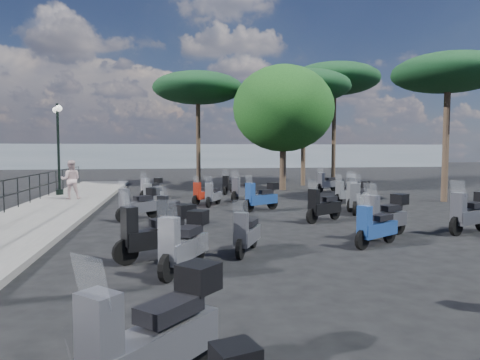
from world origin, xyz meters
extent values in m
plane|color=black|center=(0.00, 0.00, 0.00)|extent=(120.00, 120.00, 0.00)
cube|color=#615E5C|center=(-6.50, 3.00, 0.07)|extent=(3.00, 30.00, 0.15)
cylinder|color=black|center=(-7.80, 3.48, 0.70)|extent=(0.04, 0.04, 1.10)
cylinder|color=black|center=(-7.80, 4.85, 0.70)|extent=(0.04, 0.04, 1.10)
cylinder|color=black|center=(-7.80, 6.22, 0.70)|extent=(0.04, 0.04, 1.10)
cylinder|color=black|center=(-7.80, 7.59, 0.70)|extent=(0.04, 0.04, 1.10)
cylinder|color=black|center=(-7.80, 8.96, 0.70)|extent=(0.04, 0.04, 1.10)
cylinder|color=black|center=(-7.80, 10.33, 0.70)|extent=(0.04, 0.04, 1.10)
cylinder|color=black|center=(-7.80, 11.69, 0.70)|extent=(0.04, 0.04, 1.10)
cylinder|color=black|center=(-7.80, 13.06, 0.70)|extent=(0.04, 0.04, 1.10)
cylinder|color=black|center=(-7.80, 14.43, 0.70)|extent=(0.04, 0.04, 1.10)
cylinder|color=black|center=(-7.80, 15.80, 0.70)|extent=(0.04, 0.04, 1.10)
cylinder|color=black|center=(-7.40, 9.30, 0.28)|extent=(0.34, 0.34, 0.26)
cylinder|color=black|center=(-7.40, 9.30, 2.29)|extent=(0.12, 0.12, 4.28)
cylinder|color=black|center=(-7.40, 9.30, 4.27)|extent=(0.39, 0.91, 0.04)
sphere|color=white|center=(-7.57, 9.75, 4.17)|extent=(0.30, 0.30, 0.30)
sphere|color=white|center=(-7.23, 8.85, 4.17)|extent=(0.30, 0.30, 0.30)
imported|color=beige|center=(-6.45, 7.30, 0.99)|extent=(0.89, 0.73, 1.68)
cylinder|color=black|center=(-3.15, -3.46, 0.26)|extent=(0.52, 0.34, 0.52)
cylinder|color=black|center=(-1.98, -2.87, 0.26)|extent=(0.52, 0.34, 0.52)
cube|color=black|center=(-2.52, -3.14, 0.46)|extent=(1.43, 0.98, 0.37)
cube|color=black|center=(-2.35, -3.06, 0.77)|extent=(0.73, 0.59, 0.15)
cube|color=black|center=(-3.07, -3.42, 0.77)|extent=(0.36, 0.40, 0.77)
plane|color=white|center=(-3.13, -3.45, 1.26)|extent=(0.27, 0.41, 0.41)
cube|color=black|center=(-1.96, -2.86, 0.96)|extent=(0.49, 0.48, 0.28)
cylinder|color=black|center=(-2.51, 0.24, 0.22)|extent=(0.26, 0.44, 0.44)
cylinder|color=black|center=(-2.07, 1.25, 0.22)|extent=(0.26, 0.44, 0.44)
cube|color=black|center=(-2.27, 0.78, 0.39)|extent=(0.76, 1.22, 0.31)
cube|color=black|center=(-2.21, 0.93, 0.64)|extent=(0.47, 0.61, 0.13)
cube|color=black|center=(-2.48, 0.30, 0.64)|extent=(0.33, 0.29, 0.64)
plane|color=white|center=(-2.50, 0.25, 1.05)|extent=(0.35, 0.21, 0.34)
cylinder|color=black|center=(-3.73, 1.68, 0.24)|extent=(0.42, 0.40, 0.48)
cylinder|color=black|center=(-2.84, 2.48, 0.24)|extent=(0.42, 0.40, 0.48)
cube|color=#47484E|center=(-3.25, 2.11, 0.42)|extent=(1.19, 1.12, 0.34)
cube|color=black|center=(-3.12, 2.23, 0.70)|extent=(0.65, 0.62, 0.14)
cube|color=#47484E|center=(-3.67, 1.73, 0.70)|extent=(0.36, 0.37, 0.70)
plane|color=white|center=(-3.72, 1.69, 1.15)|extent=(0.31, 0.34, 0.37)
cube|color=black|center=(-2.83, 2.50, 0.88)|extent=(0.47, 0.47, 0.26)
cylinder|color=black|center=(-3.16, 5.24, 0.21)|extent=(0.27, 0.42, 0.42)
cylinder|color=black|center=(-2.68, 6.18, 0.21)|extent=(0.27, 0.42, 0.42)
cube|color=gray|center=(-2.90, 5.75, 0.37)|extent=(0.78, 1.16, 0.30)
cube|color=black|center=(-2.84, 5.88, 0.62)|extent=(0.47, 0.59, 0.12)
cube|color=gray|center=(-3.13, 5.30, 0.62)|extent=(0.32, 0.29, 0.62)
plane|color=white|center=(-3.15, 5.25, 1.01)|extent=(0.33, 0.21, 0.33)
cylinder|color=black|center=(-3.44, 7.88, 0.22)|extent=(0.33, 0.42, 0.44)
cylinder|color=black|center=(-2.81, 8.79, 0.22)|extent=(0.33, 0.42, 0.44)
cube|color=#9B9DA6|center=(-3.09, 8.37, 0.39)|extent=(0.94, 1.16, 0.31)
cube|color=black|center=(-3.01, 8.50, 0.65)|extent=(0.54, 0.61, 0.13)
cube|color=#9B9DA6|center=(-3.39, 7.94, 0.65)|extent=(0.34, 0.32, 0.65)
plane|color=white|center=(-3.43, 7.89, 1.06)|extent=(0.33, 0.26, 0.34)
cube|color=black|center=(-2.80, 8.80, 0.81)|extent=(0.42, 0.43, 0.24)
cylinder|color=black|center=(-2.02, -7.67, 0.26)|extent=(0.44, 0.45, 0.52)
cube|color=#47484E|center=(-2.43, -8.11, 0.46)|extent=(1.23, 1.28, 0.37)
cube|color=black|center=(-2.30, -7.97, 0.76)|extent=(0.68, 0.70, 0.15)
cube|color=#47484E|center=(-2.85, -8.56, 0.76)|extent=(0.40, 0.40, 0.76)
plane|color=white|center=(-2.90, -8.61, 1.25)|extent=(0.36, 0.34, 0.40)
cube|color=black|center=(-2.01, -7.66, 0.95)|extent=(0.51, 0.51, 0.28)
cylinder|color=black|center=(-2.34, -4.70, 0.25)|extent=(0.33, 0.50, 0.51)
cylinder|color=black|center=(-1.74, -3.59, 0.25)|extent=(0.33, 0.50, 0.51)
cube|color=#9B9DA6|center=(-2.02, -4.10, 0.44)|extent=(0.96, 1.38, 0.36)
cube|color=black|center=(-1.93, -3.94, 0.74)|extent=(0.58, 0.71, 0.15)
cube|color=#9B9DA6|center=(-2.30, -4.63, 0.74)|extent=(0.39, 0.35, 0.74)
plane|color=white|center=(-2.33, -4.68, 1.21)|extent=(0.39, 0.26, 0.39)
cube|color=black|center=(-1.73, -3.57, 0.93)|extent=(0.47, 0.48, 0.27)
cylinder|color=black|center=(-0.86, -3.40, 0.22)|extent=(0.27, 0.44, 0.44)
cylinder|color=black|center=(-0.38, -2.40, 0.22)|extent=(0.27, 0.44, 0.44)
cube|color=#47484E|center=(-0.60, -2.86, 0.39)|extent=(0.80, 1.21, 0.31)
cube|color=black|center=(-0.53, -2.72, 0.64)|extent=(0.49, 0.62, 0.13)
cube|color=#47484E|center=(-0.83, -3.33, 0.64)|extent=(0.34, 0.30, 0.64)
plane|color=white|center=(-0.85, -3.38, 1.06)|extent=(0.35, 0.22, 0.34)
cylinder|color=black|center=(0.55, 3.14, 0.24)|extent=(0.47, 0.34, 0.49)
cylinder|color=black|center=(1.59, 3.76, 0.24)|extent=(0.47, 0.34, 0.49)
cube|color=navy|center=(1.11, 3.48, 0.43)|extent=(1.31, 0.97, 0.35)
cube|color=black|center=(1.26, 3.57, 0.71)|extent=(0.68, 0.57, 0.14)
cube|color=navy|center=(0.62, 3.18, 0.71)|extent=(0.35, 0.38, 0.71)
plane|color=white|center=(0.56, 3.15, 1.17)|extent=(0.27, 0.37, 0.38)
cube|color=black|center=(1.61, 3.77, 0.89)|extent=(0.46, 0.46, 0.26)
cylinder|color=black|center=(0.53, 6.26, 0.25)|extent=(0.40, 0.44, 0.49)
cylinder|color=black|center=(1.35, 7.19, 0.25)|extent=(0.40, 0.44, 0.49)
cube|color=#47484E|center=(0.97, 6.76, 0.43)|extent=(1.14, 1.23, 0.35)
cube|color=black|center=(1.09, 6.89, 0.72)|extent=(0.64, 0.67, 0.14)
cube|color=#47484E|center=(0.59, 6.32, 0.72)|extent=(0.38, 0.37, 0.72)
plane|color=white|center=(0.55, 6.28, 1.18)|extent=(0.35, 0.32, 0.38)
cylinder|color=black|center=(-1.20, 5.49, 0.21)|extent=(0.38, 0.36, 0.43)
cylinder|color=black|center=(-0.42, 6.23, 0.21)|extent=(0.38, 0.36, 0.43)
cube|color=maroon|center=(-0.78, 5.89, 0.38)|extent=(1.06, 1.01, 0.30)
cube|color=black|center=(-0.66, 5.99, 0.63)|extent=(0.58, 0.56, 0.13)
cube|color=maroon|center=(-1.15, 5.54, 0.63)|extent=(0.33, 0.33, 0.63)
plane|color=white|center=(-1.19, 5.51, 1.03)|extent=(0.28, 0.30, 0.33)
cylinder|color=black|center=(2.63, -2.10, 0.26)|extent=(0.51, 0.34, 0.52)
cylinder|color=black|center=(3.77, -1.49, 0.26)|extent=(0.51, 0.34, 0.52)
cube|color=#47484E|center=(3.25, -1.77, 0.45)|extent=(1.41, 0.98, 0.37)
cube|color=black|center=(3.41, -1.69, 0.75)|extent=(0.72, 0.59, 0.15)
cube|color=#47484E|center=(2.71, -2.06, 0.75)|extent=(0.36, 0.40, 0.75)
plane|color=white|center=(2.65, -2.09, 1.24)|extent=(0.27, 0.40, 0.40)
cube|color=black|center=(3.79, -1.48, 0.95)|extent=(0.48, 0.47, 0.28)
cylinder|color=black|center=(2.02, 0.45, 0.24)|extent=(0.46, 0.36, 0.49)
cylinder|color=black|center=(3.04, 1.13, 0.24)|extent=(0.46, 0.36, 0.49)
cube|color=black|center=(2.57, 0.82, 0.43)|extent=(1.29, 1.02, 0.35)
cube|color=black|center=(2.72, 0.92, 0.71)|extent=(0.68, 0.59, 0.14)
cube|color=black|center=(2.09, 0.50, 0.71)|extent=(0.36, 0.38, 0.71)
plane|color=white|center=(2.04, 0.46, 1.17)|extent=(0.28, 0.37, 0.38)
cylinder|color=black|center=(-0.76, 4.68, 0.22)|extent=(0.28, 0.44, 0.44)
cylinder|color=black|center=(-0.28, 5.67, 0.22)|extent=(0.28, 0.44, 0.44)
cube|color=#9B9DA6|center=(-0.50, 5.22, 0.39)|extent=(0.81, 1.21, 0.31)
cube|color=black|center=(-0.43, 5.36, 0.64)|extent=(0.49, 0.62, 0.13)
cube|color=#9B9DA6|center=(-0.73, 4.75, 0.64)|extent=(0.34, 0.30, 0.64)
plane|color=white|center=(-0.75, 4.70, 1.06)|extent=(0.35, 0.22, 0.34)
cylinder|color=black|center=(0.50, 9.24, 0.22)|extent=(0.28, 0.44, 0.45)
cylinder|color=black|center=(1.00, 10.24, 0.22)|extent=(0.28, 0.44, 0.45)
cube|color=black|center=(0.77, 9.78, 0.39)|extent=(0.82, 1.22, 0.32)
cube|color=black|center=(0.85, 9.92, 0.65)|extent=(0.50, 0.62, 0.13)
cube|color=black|center=(0.54, 9.31, 0.65)|extent=(0.34, 0.31, 0.65)
plane|color=white|center=(0.51, 9.26, 1.07)|extent=(0.35, 0.22, 0.35)
cylinder|color=black|center=(2.01, -3.00, 0.23)|extent=(0.44, 0.31, 0.46)
cylinder|color=black|center=(3.00, -2.42, 0.23)|extent=(0.44, 0.31, 0.46)
cube|color=navy|center=(2.55, -2.69, 0.40)|extent=(1.23, 0.90, 0.32)
cube|color=black|center=(2.68, -2.61, 0.66)|extent=(0.63, 0.53, 0.13)
cube|color=navy|center=(2.08, -2.96, 0.66)|extent=(0.32, 0.35, 0.66)
plane|color=white|center=(2.03, -2.99, 1.09)|extent=(0.25, 0.35, 0.35)
cylinder|color=black|center=(5.15, -1.95, 0.26)|extent=(0.52, 0.31, 0.52)
cube|color=#47484E|center=(5.79, -1.66, 0.46)|extent=(1.44, 0.91, 0.37)
cube|color=black|center=(5.96, -1.58, 0.76)|extent=(0.73, 0.56, 0.15)
cube|color=#47484E|center=(5.23, -1.91, 0.76)|extent=(0.35, 0.39, 0.76)
plane|color=white|center=(5.17, -1.94, 1.25)|extent=(0.25, 0.41, 0.40)
cylinder|color=black|center=(4.23, 2.58, 0.25)|extent=(0.44, 0.43, 0.50)
cylinder|color=black|center=(5.13, 3.46, 0.25)|extent=(0.44, 0.43, 0.50)
cube|color=gray|center=(4.72, 3.06, 0.44)|extent=(1.23, 1.20, 0.36)
cube|color=black|center=(4.85, 3.18, 0.74)|extent=(0.67, 0.66, 0.15)
cube|color=gray|center=(4.29, 2.64, 0.74)|extent=(0.38, 0.39, 0.74)
plane|color=white|center=(4.24, 2.60, 1.21)|extent=(0.34, 0.35, 0.39)
cube|color=black|center=(5.15, 3.47, 0.92)|extent=(0.49, 0.49, 0.27)
cylinder|color=black|center=(4.01, 1.77, 0.25)|extent=(0.35, 0.49, 0.51)
cylinder|color=black|center=(4.65, 2.87, 0.25)|extent=(0.35, 0.49, 0.51)
cube|color=gray|center=(4.36, 2.36, 0.45)|extent=(1.00, 1.38, 0.36)
cube|color=black|center=(4.45, 2.52, 0.74)|extent=(0.59, 0.71, 0.15)
cube|color=gray|center=(4.05, 1.84, 0.74)|extent=(0.39, 0.36, 0.74)
plane|color=white|center=(4.02, 1.78, 1.22)|extent=(0.39, 0.27, 0.39)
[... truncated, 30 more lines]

